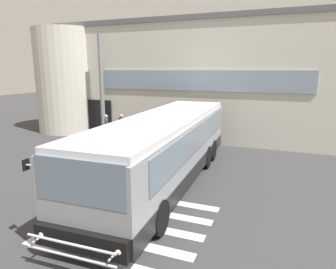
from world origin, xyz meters
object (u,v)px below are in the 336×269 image
object	(u,v)px
entry_support_column	(102,87)
bus_main_foreground	(165,150)
passenger_at_curb_edge	(145,127)
passenger_near_column	(106,126)
passenger_by_doorway	(122,126)

from	to	relation	value
entry_support_column	bus_main_foreground	world-z (taller)	entry_support_column
entry_support_column	passenger_at_curb_edge	size ratio (longest dim) A/B	3.97
passenger_near_column	passenger_by_doorway	xyz separation A→B (m)	(0.82, 0.51, 0.00)
passenger_by_doorway	passenger_at_curb_edge	size ratio (longest dim) A/B	1.00
passenger_near_column	passenger_at_curb_edge	world-z (taller)	same
passenger_near_column	passenger_at_curb_edge	size ratio (longest dim) A/B	1.00
entry_support_column	passenger_near_column	xyz separation A→B (m)	(0.80, -0.87, -2.40)
passenger_by_doorway	passenger_at_curb_edge	xyz separation A→B (m)	(1.59, 0.14, 0.00)
entry_support_column	passenger_by_doorway	world-z (taller)	entry_support_column
entry_support_column	passenger_at_curb_edge	distance (m)	4.02
passenger_at_curb_edge	passenger_near_column	bearing A→B (deg)	-164.92
bus_main_foreground	passenger_by_doorway	bearing A→B (deg)	132.52
passenger_near_column	passenger_by_doorway	size ratio (longest dim) A/B	1.00
passenger_by_doorway	bus_main_foreground	bearing A→B (deg)	-47.48
entry_support_column	passenger_near_column	distance (m)	2.67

